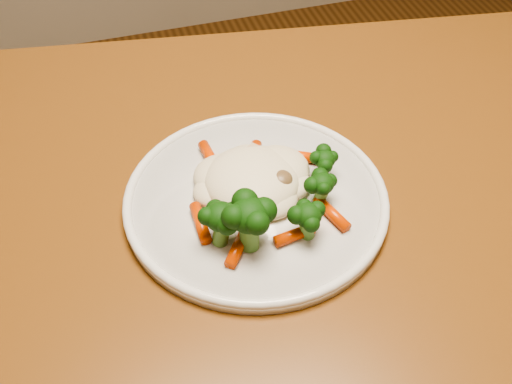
# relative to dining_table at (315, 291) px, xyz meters

# --- Properties ---
(dining_table) EXTENTS (1.26, 0.94, 0.75)m
(dining_table) POSITION_rel_dining_table_xyz_m (0.00, 0.00, 0.00)
(dining_table) COLOR brown
(dining_table) RESTS_ON ground
(plate) EXTENTS (0.28, 0.28, 0.01)m
(plate) POSITION_rel_dining_table_xyz_m (-0.05, 0.05, 0.11)
(plate) COLOR white
(plate) RESTS_ON dining_table
(meal) EXTENTS (0.17, 0.18, 0.05)m
(meal) POSITION_rel_dining_table_xyz_m (-0.05, 0.04, 0.14)
(meal) COLOR #EFE4BF
(meal) RESTS_ON plate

